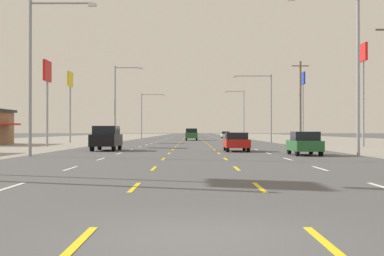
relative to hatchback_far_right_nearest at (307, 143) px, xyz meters
The scene contains 22 objects.
ground_plane 39.86m from the hatchback_far_right_nearest, 100.39° to the left, with size 572.00×572.00×0.00m, color #4C4C4F.
lot_apron_left 50.57m from the hatchback_far_right_nearest, 129.17° to the left, with size 28.00×440.00×0.01m, color gray.
lot_apron_right 42.96m from the hatchback_far_right_nearest, 65.87° to the left, with size 28.00×440.00×0.01m, color gray.
lane_markings 78.03m from the hatchback_far_right_nearest, 95.29° to the left, with size 10.64×227.60×0.01m.
signal_span_wire 17.84m from the hatchback_far_right_nearest, 114.56° to the right, with size 24.95×0.53×8.82m.
hatchback_far_right_nearest is the anchor object (origin of this frame).
sedan_inner_right_near 7.66m from the hatchback_far_right_nearest, 120.58° to the left, with size 1.80×4.50×1.46m.
suv_far_left_mid 16.43m from the hatchback_far_right_nearest, 149.99° to the left, with size 1.98×4.90×1.98m.
suv_center_turn_midfar 54.23m from the hatchback_far_right_nearest, 97.86° to the left, with size 1.98×4.90×1.98m.
sedan_far_right_far 82.40m from the hatchback_far_right_nearest, 89.98° to the left, with size 1.80×4.50×1.46m.
sedan_center_turn_farther 88.28m from the hatchback_far_right_nearest, 94.51° to the left, with size 1.80×4.50×1.46m.
pole_sign_left_row_1 29.62m from the hatchback_far_right_nearest, 139.07° to the left, with size 0.24×2.45×8.66m.
pole_sign_left_row_2 44.56m from the hatchback_far_right_nearest, 122.61° to the left, with size 0.24×2.57×9.53m.
pole_sign_right_row_1 22.38m from the hatchback_far_right_nearest, 62.31° to the left, with size 0.24×2.11×10.37m.
pole_sign_right_row_2 46.40m from the hatchback_far_right_nearest, 78.39° to the left, with size 0.24×2.36×10.32m.
streetlight_left_row_0 17.69m from the hatchback_far_right_nearest, behind, with size 4.21×0.26×9.74m.
streetlight_right_row_0 5.95m from the hatchback_far_right_nearest, 35.20° to the right, with size 4.49×0.26×10.12m.
streetlight_left_row_1 38.88m from the hatchback_far_right_nearest, 116.14° to the left, with size 3.75×0.26×10.05m.
streetlight_right_row_1 35.00m from the hatchback_far_right_nearest, 86.12° to the left, with size 5.09×0.26×8.98m.
streetlight_left_row_2 73.10m from the hatchback_far_right_nearest, 103.30° to the left, with size 4.80×0.26×9.01m.
streetlight_right_row_2 71.21m from the hatchback_far_right_nearest, 87.92° to the left, with size 3.88×0.26×9.65m.
utility_pole_right_row_1 34.06m from the hatchback_far_right_nearest, 78.95° to the left, with size 2.20×0.26×10.45m.
Camera 1 is at (-0.14, -7.97, 1.59)m, focal length 50.04 mm.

